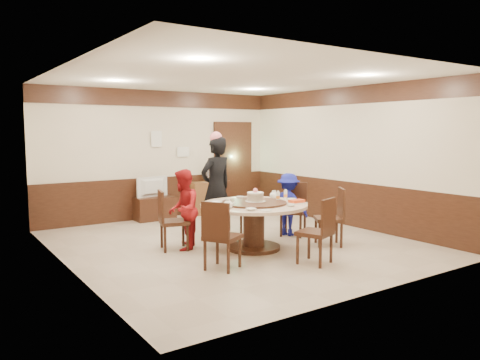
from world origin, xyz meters
TOP-DOWN VIEW (x-y plane):
  - room at (0.01, 0.01)m, footprint 6.00×6.04m
  - banquet_table at (0.04, -0.51)m, footprint 1.73×1.73m
  - chair_0 at (1.24, -0.09)m, footprint 0.62×0.61m
  - chair_1 at (0.29, 0.71)m, footprint 0.48×0.48m
  - chair_2 at (-1.07, 0.20)m, footprint 0.55×0.54m
  - chair_3 at (-0.99, -1.17)m, footprint 0.61×0.60m
  - chair_4 at (0.29, -1.70)m, footprint 0.57×0.57m
  - chair_5 at (1.24, -1.03)m, footprint 0.61×0.61m
  - person_standing at (-0.00, 0.60)m, footprint 0.73×0.54m
  - person_red at (-0.92, 0.13)m, footprint 0.77×0.80m
  - person_blue at (1.16, -0.04)m, footprint 0.68×0.85m
  - birthday_cake at (0.08, -0.48)m, footprint 0.33×0.33m
  - teapot_left at (-0.57, -0.68)m, footprint 0.17×0.15m
  - teapot_right at (0.63, -0.28)m, footprint 0.17×0.15m
  - bowl_0 at (-0.48, -0.20)m, footprint 0.17×0.17m
  - bowl_1 at (0.35, -1.07)m, footprint 0.13×0.13m
  - bowl_2 at (-0.38, -1.02)m, footprint 0.15×0.15m
  - bowl_3 at (0.72, -0.65)m, footprint 0.15×0.15m
  - bowl_4 at (-0.65, -0.38)m, footprint 0.14×0.14m
  - bowl_5 at (0.15, 0.05)m, footprint 0.14×0.14m
  - saucer_near at (-0.21, -1.16)m, footprint 0.18×0.18m
  - saucer_far at (0.49, -0.01)m, footprint 0.18×0.18m
  - shrimp_platter at (0.61, -0.90)m, footprint 0.30×0.20m
  - bottle_0 at (0.51, -0.54)m, footprint 0.06×0.06m
  - bottle_1 at (0.74, -0.46)m, footprint 0.06×0.06m
  - tv_stand at (-0.27, 2.75)m, footprint 0.85×0.45m
  - television at (-0.27, 2.75)m, footprint 0.76×0.22m
  - side_cabinet at (1.03, 2.78)m, footprint 0.80×0.40m
  - thermos at (1.08, 2.78)m, footprint 0.15×0.15m
  - notice_left at (-0.10, 2.96)m, footprint 0.25×0.00m
  - notice_right at (0.55, 2.96)m, footprint 0.30×0.00m

SIDE VIEW (x-z plane):
  - tv_stand at x=-0.27m, z-range 0.00..0.50m
  - chair_0 at x=1.24m, z-range -0.18..0.79m
  - chair_1 at x=0.29m, z-range -0.18..0.79m
  - chair_2 at x=-1.07m, z-range -0.18..0.79m
  - chair_3 at x=-0.99m, z-range -0.18..0.79m
  - chair_4 at x=0.29m, z-range -0.18..0.79m
  - chair_5 at x=1.24m, z-range -0.18..0.79m
  - side_cabinet at x=1.03m, z-range 0.00..0.75m
  - banquet_table at x=0.04m, z-range 0.14..0.92m
  - person_blue at x=1.16m, z-range 0.00..1.15m
  - person_red at x=-0.92m, z-range 0.00..1.31m
  - television at x=-0.27m, z-range 0.50..0.94m
  - saucer_near at x=-0.21m, z-range 0.75..0.76m
  - saucer_far at x=0.49m, z-range 0.75..0.76m
  - bowl_4 at x=-0.65m, z-range 0.75..0.78m
  - bowl_2 at x=-0.38m, z-range 0.75..0.79m
  - bowl_1 at x=0.35m, z-range 0.75..0.79m
  - bowl_0 at x=-0.48m, z-range 0.75..0.79m
  - bowl_5 at x=0.15m, z-range 0.75..0.79m
  - bowl_3 at x=0.72m, z-range 0.75..0.80m
  - shrimp_platter at x=0.61m, z-range 0.75..0.81m
  - teapot_left at x=-0.57m, z-range 0.75..0.87m
  - teapot_right at x=0.63m, z-range 0.75..0.87m
  - bottle_0 at x=0.51m, z-range 0.75..0.91m
  - bottle_1 at x=0.74m, z-range 0.75..0.91m
  - birthday_cake at x=0.08m, z-range 0.75..0.97m
  - person_standing at x=0.00m, z-range 0.00..1.82m
  - thermos at x=1.08m, z-range 0.75..1.13m
  - room at x=0.01m, z-range -0.34..2.50m
  - notice_right at x=0.55m, z-range 1.34..1.56m
  - notice_left at x=-0.10m, z-range 1.57..1.93m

